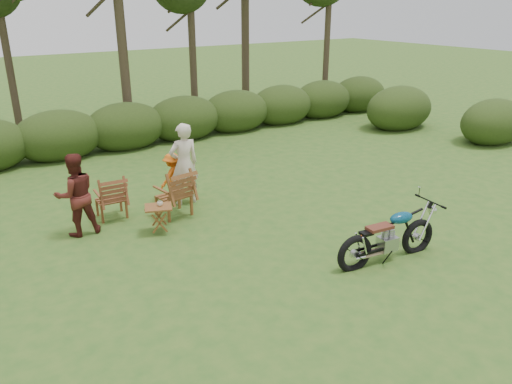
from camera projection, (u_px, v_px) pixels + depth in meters
ground at (314, 265)px, 8.64m from camera, size 80.00×80.00×0.00m
tree_line at (123, 17)px, 15.06m from camera, size 22.52×11.62×8.14m
motorcycle at (385, 259)px, 8.82m from camera, size 2.05×0.98×1.13m
lawn_chair_right at (175, 215)px, 10.64m from camera, size 0.80×0.80×1.04m
lawn_chair_left at (113, 217)px, 10.55m from camera, size 0.68×0.68×0.93m
side_table at (159, 219)px, 9.76m from camera, size 0.66×0.61×0.55m
cup at (160, 204)px, 9.68m from camera, size 0.12×0.12×0.09m
adult_a at (186, 203)px, 11.28m from camera, size 0.69×0.47×1.84m
adult_b at (81, 233)px, 9.80m from camera, size 0.80×0.62×1.63m
child at (174, 200)px, 11.43m from camera, size 0.83×0.66×1.12m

